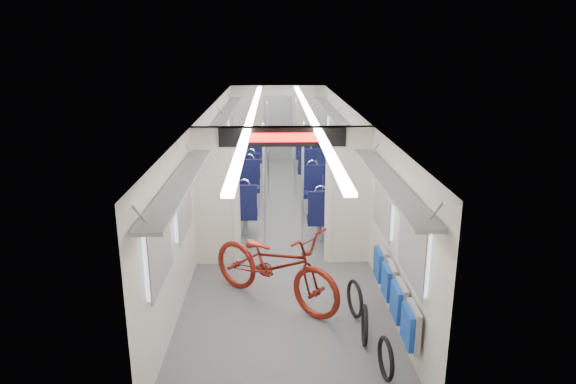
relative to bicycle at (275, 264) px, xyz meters
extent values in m
plane|color=#515456|center=(0.14, 3.43, -0.58)|extent=(12.00, 12.00, 0.00)
cube|color=beige|center=(-1.31, 3.43, 0.57)|extent=(0.02, 12.00, 2.30)
cube|color=beige|center=(1.59, 3.43, 0.57)|extent=(0.02, 12.00, 2.30)
cube|color=beige|center=(0.14, 9.43, 0.57)|extent=(2.90, 0.02, 2.30)
cube|color=beige|center=(0.14, -2.57, 0.57)|extent=(2.90, 0.02, 2.30)
cube|color=silver|center=(0.14, 3.43, 1.72)|extent=(2.90, 12.00, 0.02)
cube|color=white|center=(-0.41, 3.43, 1.69)|extent=(0.12, 11.40, 0.04)
cube|color=white|center=(0.69, 3.43, 1.69)|extent=(0.12, 11.40, 0.04)
cube|color=beige|center=(-0.99, 1.43, 0.42)|extent=(0.65, 0.18, 2.00)
cube|color=beige|center=(1.26, 1.43, 0.42)|extent=(0.65, 0.18, 2.00)
cube|color=beige|center=(0.14, 1.43, 1.57)|extent=(2.90, 0.18, 0.30)
cylinder|color=beige|center=(-0.66, 1.43, 0.42)|extent=(0.20, 0.20, 2.00)
cylinder|color=beige|center=(0.94, 1.43, 0.42)|extent=(0.20, 0.20, 2.00)
cube|color=black|center=(0.14, 1.32, 1.57)|extent=(2.00, 0.03, 0.30)
cube|color=#FF0C07|center=(0.14, 1.29, 1.57)|extent=(1.20, 0.02, 0.14)
cube|color=silver|center=(-1.28, -1.37, 0.82)|extent=(0.04, 1.00, 0.75)
cube|color=silver|center=(1.56, -1.37, 0.82)|extent=(0.04, 1.00, 0.75)
cube|color=silver|center=(-1.28, 0.23, 0.82)|extent=(0.04, 1.00, 0.75)
cube|color=silver|center=(1.56, 0.23, 0.82)|extent=(0.04, 1.00, 0.75)
cube|color=silver|center=(-1.28, 2.93, 0.82)|extent=(0.04, 1.00, 0.75)
cube|color=silver|center=(1.56, 2.93, 0.82)|extent=(0.04, 1.00, 0.75)
cube|color=silver|center=(-1.28, 4.83, 0.82)|extent=(0.04, 1.00, 0.75)
cube|color=silver|center=(1.56, 4.83, 0.82)|extent=(0.04, 1.00, 0.75)
cube|color=silver|center=(-1.28, 6.73, 0.82)|extent=(0.04, 1.00, 0.75)
cube|color=silver|center=(1.56, 6.73, 0.82)|extent=(0.04, 1.00, 0.75)
cube|color=silver|center=(-1.28, 8.53, 0.82)|extent=(0.04, 1.00, 0.75)
cube|color=silver|center=(1.56, 8.53, 0.82)|extent=(0.04, 1.00, 0.75)
cube|color=gray|center=(-1.13, -0.57, 1.37)|extent=(0.30, 3.60, 0.04)
cube|color=gray|center=(1.41, -0.57, 1.37)|extent=(0.30, 3.60, 0.04)
cube|color=gray|center=(-1.13, 5.43, 1.37)|extent=(0.30, 7.60, 0.04)
cube|color=gray|center=(1.41, 5.43, 1.37)|extent=(0.30, 7.60, 0.04)
cube|color=gray|center=(0.14, 9.37, 0.42)|extent=(0.90, 0.05, 2.00)
imported|color=maroon|center=(0.00, 0.00, 0.00)|extent=(2.19, 1.98, 1.16)
cube|color=gray|center=(1.52, -1.69, 0.00)|extent=(0.06, 0.43, 0.49)
cube|color=#103798|center=(1.46, -1.69, 0.00)|extent=(0.06, 0.39, 0.41)
cube|color=gray|center=(1.52, -1.14, 0.00)|extent=(0.06, 0.43, 0.49)
cube|color=#103798|center=(1.46, -1.14, 0.00)|extent=(0.06, 0.39, 0.41)
cube|color=gray|center=(1.52, -0.59, 0.00)|extent=(0.06, 0.43, 0.49)
cube|color=#103798|center=(1.46, -0.59, 0.00)|extent=(0.06, 0.39, 0.41)
cube|color=gray|center=(1.52, -0.04, 0.00)|extent=(0.06, 0.43, 0.49)
cube|color=#103798|center=(1.46, -0.04, 0.00)|extent=(0.06, 0.39, 0.41)
torus|color=black|center=(1.21, -1.78, -0.36)|extent=(0.10, 0.49, 0.49)
torus|color=black|center=(1.10, -1.11, -0.35)|extent=(0.10, 0.52, 0.51)
torus|color=black|center=(1.08, -0.44, -0.34)|extent=(0.16, 0.52, 0.52)
cube|color=#0C0E35|center=(-0.56, 2.71, -0.18)|extent=(0.48, 0.45, 0.10)
cylinder|color=gray|center=(-0.56, 2.71, -0.40)|extent=(0.10, 0.10, 0.35)
cube|color=#0C0E35|center=(-0.56, 2.53, 0.17)|extent=(0.48, 0.09, 0.59)
torus|color=silver|center=(-0.56, 2.53, 0.46)|extent=(0.24, 0.03, 0.24)
cube|color=#0C0E35|center=(-0.56, 4.53, -0.18)|extent=(0.48, 0.45, 0.10)
cylinder|color=gray|center=(-0.56, 4.53, -0.40)|extent=(0.10, 0.10, 0.35)
cube|color=#0C0E35|center=(-0.56, 4.71, 0.17)|extent=(0.48, 0.09, 0.59)
torus|color=silver|center=(-0.56, 4.71, 0.46)|extent=(0.24, 0.03, 0.24)
cube|color=#0C0E35|center=(-1.03, 2.71, -0.18)|extent=(0.48, 0.45, 0.10)
cylinder|color=gray|center=(-1.03, 2.71, -0.40)|extent=(0.10, 0.10, 0.35)
cube|color=#0C0E35|center=(-1.03, 2.53, 0.17)|extent=(0.48, 0.09, 0.59)
torus|color=silver|center=(-1.03, 2.53, 0.46)|extent=(0.24, 0.03, 0.24)
cube|color=#0C0E35|center=(-1.03, 4.53, -0.18)|extent=(0.48, 0.45, 0.10)
cylinder|color=gray|center=(-1.03, 4.53, -0.40)|extent=(0.10, 0.10, 0.35)
cube|color=#0C0E35|center=(-1.03, 4.71, 0.17)|extent=(0.48, 0.09, 0.59)
torus|color=silver|center=(-1.03, 4.71, 0.46)|extent=(0.24, 0.03, 0.24)
cube|color=#0C0E35|center=(0.84, 2.35, -0.18)|extent=(0.45, 0.42, 0.10)
cylinder|color=gray|center=(0.84, 2.35, -0.40)|extent=(0.10, 0.10, 0.35)
cube|color=#0C0E35|center=(0.84, 2.18, 0.15)|extent=(0.45, 0.08, 0.55)
torus|color=silver|center=(0.84, 2.18, 0.43)|extent=(0.23, 0.03, 0.23)
cube|color=#0C0E35|center=(0.84, 4.07, -0.18)|extent=(0.45, 0.42, 0.10)
cylinder|color=gray|center=(0.84, 4.07, -0.40)|extent=(0.10, 0.10, 0.35)
cube|color=#0C0E35|center=(0.84, 4.24, 0.15)|extent=(0.45, 0.08, 0.55)
torus|color=silver|center=(0.84, 4.24, 0.43)|extent=(0.23, 0.03, 0.23)
cube|color=#0C0E35|center=(1.31, 2.35, -0.18)|extent=(0.45, 0.42, 0.10)
cylinder|color=gray|center=(1.31, 2.35, -0.40)|extent=(0.10, 0.10, 0.35)
cube|color=#0C0E35|center=(1.31, 2.18, 0.15)|extent=(0.45, 0.08, 0.55)
torus|color=silver|center=(1.31, 2.18, 0.43)|extent=(0.23, 0.03, 0.23)
cube|color=#0C0E35|center=(1.31, 4.07, -0.18)|extent=(0.45, 0.42, 0.10)
cylinder|color=gray|center=(1.31, 4.07, -0.40)|extent=(0.10, 0.10, 0.35)
cube|color=#0C0E35|center=(1.31, 4.24, 0.15)|extent=(0.45, 0.08, 0.55)
torus|color=silver|center=(1.31, 4.24, 0.43)|extent=(0.23, 0.03, 0.23)
cube|color=#0C0E35|center=(-0.56, 5.72, -0.18)|extent=(0.45, 0.42, 0.10)
cylinder|color=gray|center=(-0.56, 5.72, -0.40)|extent=(0.10, 0.10, 0.35)
cube|color=#0C0E35|center=(-0.56, 5.55, 0.15)|extent=(0.45, 0.08, 0.55)
torus|color=silver|center=(-0.56, 5.55, 0.42)|extent=(0.23, 0.03, 0.23)
cube|color=#0C0E35|center=(-0.56, 7.41, -0.18)|extent=(0.45, 0.42, 0.10)
cylinder|color=gray|center=(-0.56, 7.41, -0.40)|extent=(0.10, 0.10, 0.35)
cube|color=#0C0E35|center=(-0.56, 7.58, 0.15)|extent=(0.45, 0.08, 0.55)
torus|color=silver|center=(-0.56, 7.58, 0.42)|extent=(0.23, 0.03, 0.23)
cube|color=#0C0E35|center=(-1.03, 5.72, -0.18)|extent=(0.45, 0.42, 0.10)
cylinder|color=gray|center=(-1.03, 5.72, -0.40)|extent=(0.10, 0.10, 0.35)
cube|color=#0C0E35|center=(-1.03, 5.55, 0.15)|extent=(0.45, 0.08, 0.55)
torus|color=silver|center=(-1.03, 5.55, 0.42)|extent=(0.23, 0.03, 0.23)
cube|color=#0C0E35|center=(-1.03, 7.41, -0.18)|extent=(0.45, 0.42, 0.10)
cylinder|color=gray|center=(-1.03, 7.41, -0.40)|extent=(0.10, 0.10, 0.35)
cube|color=#0C0E35|center=(-1.03, 7.58, 0.15)|extent=(0.45, 0.08, 0.55)
torus|color=silver|center=(-1.03, 7.58, 0.42)|extent=(0.23, 0.03, 0.23)
cube|color=#0C0E35|center=(0.84, 6.15, -0.18)|extent=(0.45, 0.42, 0.10)
cylinder|color=gray|center=(0.84, 6.15, -0.40)|extent=(0.10, 0.10, 0.35)
cube|color=#0C0E35|center=(0.84, 5.98, 0.15)|extent=(0.45, 0.08, 0.55)
torus|color=silver|center=(0.84, 5.98, 0.43)|extent=(0.23, 0.03, 0.23)
cube|color=#0C0E35|center=(0.84, 7.86, -0.18)|extent=(0.45, 0.42, 0.10)
cylinder|color=gray|center=(0.84, 7.86, -0.40)|extent=(0.10, 0.10, 0.35)
cube|color=#0C0E35|center=(0.84, 8.03, 0.15)|extent=(0.45, 0.08, 0.55)
torus|color=silver|center=(0.84, 8.03, 0.43)|extent=(0.23, 0.03, 0.23)
cube|color=#0C0E35|center=(1.31, 6.15, -0.18)|extent=(0.45, 0.42, 0.10)
cylinder|color=gray|center=(1.31, 6.15, -0.40)|extent=(0.10, 0.10, 0.35)
cube|color=#0C0E35|center=(1.31, 5.98, 0.15)|extent=(0.45, 0.08, 0.55)
torus|color=silver|center=(1.31, 5.98, 0.43)|extent=(0.23, 0.03, 0.23)
cube|color=#0C0E35|center=(1.31, 7.86, -0.18)|extent=(0.45, 0.42, 0.10)
cylinder|color=gray|center=(1.31, 7.86, -0.40)|extent=(0.10, 0.10, 0.35)
cube|color=#0C0E35|center=(1.31, 8.03, 0.15)|extent=(0.45, 0.08, 0.55)
torus|color=silver|center=(1.31, 8.03, 0.43)|extent=(0.23, 0.03, 0.23)
cylinder|color=silver|center=(-0.17, 1.81, 0.57)|extent=(0.04, 0.04, 2.30)
cylinder|color=silver|center=(0.49, 1.92, 0.57)|extent=(0.04, 0.04, 2.30)
cylinder|color=silver|center=(-0.13, 4.96, 0.57)|extent=(0.04, 0.04, 2.30)
cylinder|color=silver|center=(0.51, 5.36, 0.57)|extent=(0.04, 0.04, 2.30)
camera|label=1|loc=(0.01, -6.64, 3.01)|focal=32.00mm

